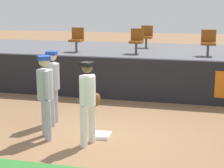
# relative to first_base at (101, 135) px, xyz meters

# --- Properties ---
(ground_plane) EXTENTS (60.00, 60.00, 0.00)m
(ground_plane) POSITION_rel_first_base_xyz_m (0.05, -0.00, -0.04)
(ground_plane) COLOR #846042
(first_base) EXTENTS (0.40, 0.40, 0.08)m
(first_base) POSITION_rel_first_base_xyz_m (0.00, 0.00, 0.00)
(first_base) COLOR white
(first_base) RESTS_ON ground_plane
(player_fielder_home) EXTENTS (0.44, 0.52, 1.76)m
(player_fielder_home) POSITION_rel_first_base_xyz_m (-0.14, -0.47, 0.98)
(player_fielder_home) COLOR white
(player_fielder_home) RESTS_ON ground_plane
(player_runner_visitor) EXTENTS (0.39, 0.50, 1.81)m
(player_runner_visitor) POSITION_rel_first_base_xyz_m (-1.38, 0.61, 1.01)
(player_runner_visitor) COLOR #9EA3AD
(player_runner_visitor) RESTS_ON ground_plane
(player_coach_visitor) EXTENTS (0.48, 0.48, 1.83)m
(player_coach_visitor) POSITION_rel_first_base_xyz_m (-1.15, -0.35, 1.02)
(player_coach_visitor) COLOR #9EA3AD
(player_coach_visitor) RESTS_ON ground_plane
(field_wall) EXTENTS (18.00, 0.26, 1.30)m
(field_wall) POSITION_rel_first_base_xyz_m (0.06, 3.34, 0.61)
(field_wall) COLOR black
(field_wall) RESTS_ON ground_plane
(bleacher_platform) EXTENTS (18.00, 4.80, 1.25)m
(bleacher_platform) POSITION_rel_first_base_xyz_m (0.05, 5.91, 0.59)
(bleacher_platform) COLOR #59595E
(bleacher_platform) RESTS_ON ground_plane
(seat_front_right) EXTENTS (0.47, 0.44, 0.84)m
(seat_front_right) POSITION_rel_first_base_xyz_m (2.27, 4.78, 1.69)
(seat_front_right) COLOR #4C4C51
(seat_front_right) RESTS_ON bleacher_platform
(seat_back_center) EXTENTS (0.44, 0.44, 0.84)m
(seat_back_center) POSITION_rel_first_base_xyz_m (-0.02, 6.58, 1.68)
(seat_back_center) COLOR #4C4C51
(seat_back_center) RESTS_ON bleacher_platform
(seat_front_left) EXTENTS (0.44, 0.44, 0.84)m
(seat_front_left) POSITION_rel_first_base_xyz_m (-2.21, 4.78, 1.68)
(seat_front_left) COLOR #4C4C51
(seat_front_left) RESTS_ON bleacher_platform
(seat_front_center) EXTENTS (0.44, 0.44, 0.84)m
(seat_front_center) POSITION_rel_first_base_xyz_m (-0.08, 4.78, 1.68)
(seat_front_center) COLOR #4C4C51
(seat_front_center) RESTS_ON bleacher_platform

